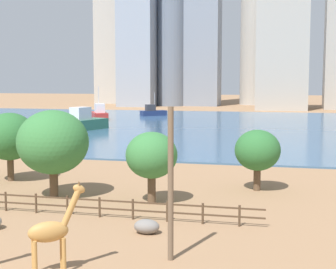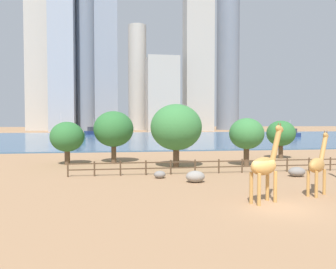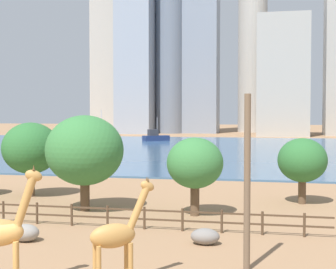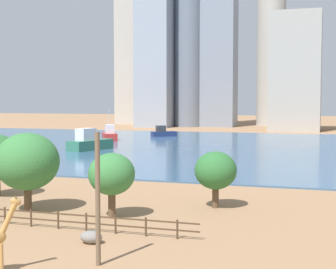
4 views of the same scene
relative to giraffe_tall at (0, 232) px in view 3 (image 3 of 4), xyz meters
name	(u,v)px [view 3 (image 3 of 4)]	position (x,y,z in m)	size (l,w,h in m)	color
ground_plane	(223,148)	(0.21, 78.82, -2.17)	(400.00, 400.00, 0.00)	#9E7551
harbor_water	(221,149)	(0.21, 75.82, -2.07)	(180.00, 86.00, 0.20)	#3D6084
giraffe_tall	(0,232)	(0.00, 0.00, 0.00)	(2.76, 1.72, 4.70)	#C18C47
giraffe_companion	(117,235)	(4.18, 1.34, -0.22)	(2.49, 1.99, 4.16)	#C18C47
utility_pole	(247,183)	(9.01, 4.27, 1.58)	(0.28, 0.28, 7.50)	brown
boulder_near_fence	(3,224)	(-5.09, 9.04, -1.86)	(0.97, 0.83, 0.62)	gray
boulder_by_pole	(25,233)	(-2.57, 6.82, -1.72)	(1.49, 1.20, 0.90)	gray
boulder_small	(205,236)	(6.69, 8.15, -1.76)	(1.49, 1.10, 0.82)	gray
enclosure_fence	(96,214)	(-0.11, 10.82, -1.41)	(26.12, 0.14, 1.30)	#4C3826
tree_left_large	(302,161)	(12.05, 21.31, 1.02)	(3.61, 3.61, 4.85)	brown
tree_center_broad	(31,148)	(-9.07, 20.26, 1.68)	(4.57, 4.57, 5.93)	brown
tree_right_tall	(85,151)	(-2.60, 15.38, 1.96)	(5.31, 5.31, 6.54)	brown
tree_right_small	(195,164)	(5.02, 15.32, 1.23)	(3.68, 3.68, 5.10)	brown
boat_ferry	(102,138)	(-25.60, 84.17, -0.79)	(6.35, 8.30, 7.12)	#B22D28
boat_sailboat	(90,144)	(-19.85, 62.20, -0.64)	(5.79, 9.51, 3.94)	#337259
boat_tug	(155,137)	(-17.58, 98.46, -1.05)	(6.15, 5.57, 5.51)	navy
skyline_block_left	(253,50)	(1.48, 163.32, 26.39)	(9.95, 9.95, 57.13)	#B7B2A8
skyline_block_right	(283,76)	(11.63, 135.71, 15.12)	(14.63, 15.14, 34.59)	#ADA89E
skyline_tower_far	(135,8)	(-34.83, 142.22, 37.95)	(11.53, 9.17, 80.26)	#939EAD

